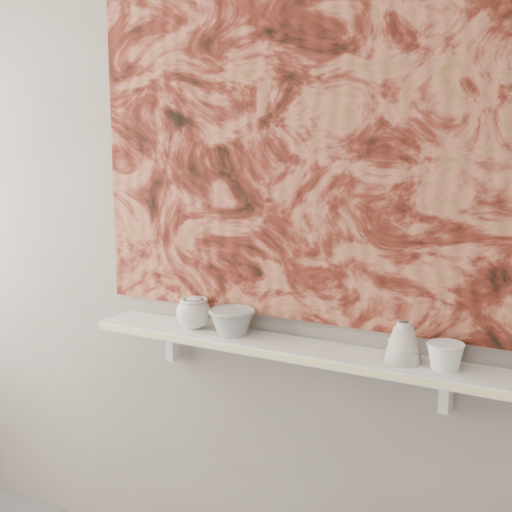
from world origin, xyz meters
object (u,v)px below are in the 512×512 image
Objects in this scene: bell_vessel at (403,342)px; bowl_white at (445,356)px; bowl_grey at (232,321)px; painting at (301,148)px; cup_cream at (194,313)px; shelf at (288,348)px.

bell_vessel reaches higher than bowl_white.
bowl_grey is 1.44× the size of bowl_white.
cup_cream is (-0.36, -0.08, -0.56)m from painting.
cup_cream is at bearing 180.00° from shelf.
bowl_white is at bearing 0.00° from cup_cream.
painting is 12.62× the size of cup_cream.
cup_cream is at bearing -167.31° from painting.
bowl_grey is at bearing 180.00° from bowl_white.
cup_cream is at bearing 180.00° from bowl_grey.
bell_vessel is at bearing 0.00° from cup_cream.
bowl_grey is at bearing -158.63° from painting.
painting is at bearing 21.37° from bowl_grey.
bowl_white is (0.50, 0.00, 0.05)m from shelf.
bell_vessel is 0.13m from bowl_white.
bowl_grey is at bearing 180.00° from shelf.
cup_cream is (-0.15, 0.00, 0.01)m from bowl_grey.
cup_cream is 0.86m from bowl_white.
cup_cream is at bearing 180.00° from bell_vessel.
shelf is 0.93× the size of painting.
painting is 14.01× the size of bowl_white.
painting is 0.67m from cup_cream.
painting reaches higher than shelf.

